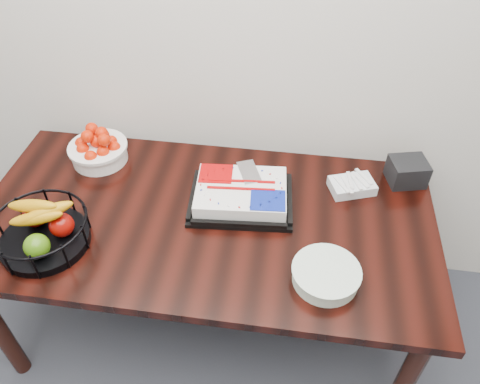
# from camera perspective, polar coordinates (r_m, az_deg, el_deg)

# --- Properties ---
(table) EXTENTS (1.80, 0.90, 0.75)m
(table) POSITION_cam_1_polar(r_m,az_deg,el_deg) (1.91, -4.23, -4.74)
(table) COLOR black
(table) RESTS_ON ground
(cake_tray) EXTENTS (0.43, 0.35, 0.09)m
(cake_tray) POSITION_cam_1_polar(r_m,az_deg,el_deg) (1.87, 0.14, -0.29)
(cake_tray) COLOR black
(cake_tray) RESTS_ON table
(tangerine_bowl) EXTENTS (0.26, 0.26, 0.16)m
(tangerine_bowl) POSITION_cam_1_polar(r_m,az_deg,el_deg) (2.14, -16.96, 5.25)
(tangerine_bowl) COLOR white
(tangerine_bowl) RESTS_ON table
(fruit_basket) EXTENTS (0.34, 0.34, 0.18)m
(fruit_basket) POSITION_cam_1_polar(r_m,az_deg,el_deg) (1.83, -23.12, -4.23)
(fruit_basket) COLOR black
(fruit_basket) RESTS_ON table
(plate_stack) EXTENTS (0.24, 0.24, 0.06)m
(plate_stack) POSITION_cam_1_polar(r_m,az_deg,el_deg) (1.64, 10.41, -9.91)
(plate_stack) COLOR white
(plate_stack) RESTS_ON table
(fork_bag) EXTENTS (0.21, 0.17, 0.05)m
(fork_bag) POSITION_cam_1_polar(r_m,az_deg,el_deg) (1.98, 13.50, 0.80)
(fork_bag) COLOR silver
(fork_bag) RESTS_ON table
(napkin_box) EXTENTS (0.17, 0.16, 0.10)m
(napkin_box) POSITION_cam_1_polar(r_m,az_deg,el_deg) (2.07, 19.71, 2.38)
(napkin_box) COLOR black
(napkin_box) RESTS_ON table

